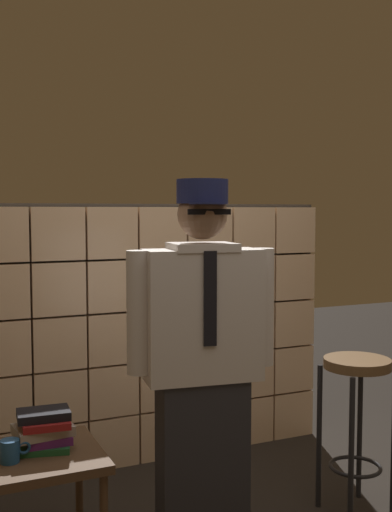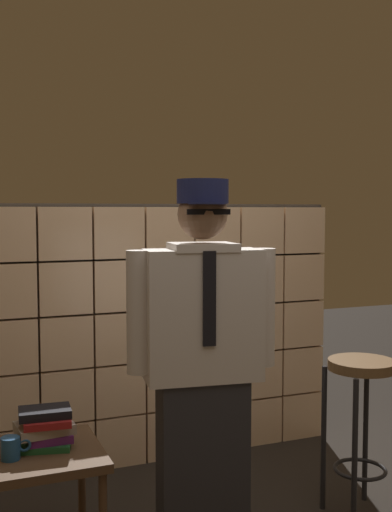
{
  "view_description": "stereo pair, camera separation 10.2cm",
  "coord_description": "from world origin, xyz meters",
  "px_view_note": "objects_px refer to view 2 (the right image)",
  "views": [
    {
      "loc": [
        -1.36,
        -2.2,
        1.56
      ],
      "look_at": [
        -0.27,
        0.24,
        1.37
      ],
      "focal_mm": 43.47,
      "sensor_mm": 36.0,
      "label": 1
    },
    {
      "loc": [
        -1.27,
        -2.24,
        1.56
      ],
      "look_at": [
        -0.27,
        0.24,
        1.37
      ],
      "focal_mm": 43.47,
      "sensor_mm": 36.0,
      "label": 2
    }
  ],
  "objects_px": {
    "bar_stool": "(361,401)",
    "side_table": "(41,466)",
    "book_stack": "(46,428)",
    "standing_person": "(203,364)",
    "coffee_mug": "(11,448)"
  },
  "relations": [
    {
      "from": "bar_stool",
      "to": "side_table",
      "type": "height_order",
      "value": "bar_stool"
    },
    {
      "from": "bar_stool",
      "to": "book_stack",
      "type": "bearing_deg",
      "value": 173.09
    },
    {
      "from": "standing_person",
      "to": "bar_stool",
      "type": "bearing_deg",
      "value": 10.88
    },
    {
      "from": "standing_person",
      "to": "side_table",
      "type": "distance_m",
      "value": 0.83
    },
    {
      "from": "bar_stool",
      "to": "coffee_mug",
      "type": "distance_m",
      "value": 1.7
    },
    {
      "from": "bar_stool",
      "to": "book_stack",
      "type": "distance_m",
      "value": 1.56
    },
    {
      "from": "book_stack",
      "to": "coffee_mug",
      "type": "bearing_deg",
      "value": -151.64
    },
    {
      "from": "coffee_mug",
      "to": "side_table",
      "type": "bearing_deg",
      "value": 21.51
    },
    {
      "from": "standing_person",
      "to": "bar_stool",
      "type": "xyz_separation_m",
      "value": [
        0.89,
        0.04,
        -0.28
      ]
    },
    {
      "from": "bar_stool",
      "to": "book_stack",
      "type": "height_order",
      "value": "bar_stool"
    },
    {
      "from": "bar_stool",
      "to": "coffee_mug",
      "type": "relative_size",
      "value": 6.43
    },
    {
      "from": "bar_stool",
      "to": "coffee_mug",
      "type": "height_order",
      "value": "bar_stool"
    },
    {
      "from": "standing_person",
      "to": "book_stack",
      "type": "height_order",
      "value": "standing_person"
    },
    {
      "from": "standing_person",
      "to": "side_table",
      "type": "xyz_separation_m",
      "value": [
        -0.68,
        0.2,
        -0.44
      ]
    },
    {
      "from": "standing_person",
      "to": "coffee_mug",
      "type": "distance_m",
      "value": 0.88
    }
  ]
}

